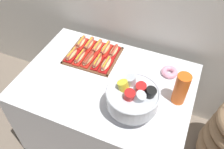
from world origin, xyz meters
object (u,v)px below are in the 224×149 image
(hot_dog_4, at_px, (106,64))
(donut, at_px, (170,72))
(hot_dog_1, at_px, (80,57))
(hot_dog_3, at_px, (97,62))
(hot_dog_5, at_px, (81,43))
(punch_bowl, at_px, (133,97))
(hot_dog_7, at_px, (97,47))
(hot_dog_0, at_px, (72,55))
(hot_dog_2, at_px, (89,59))
(serving_tray, at_px, (93,56))
(hot_dog_8, at_px, (105,49))
(hot_dog_6, at_px, (89,45))
(cup_stack, at_px, (181,89))
(buffet_table, at_px, (107,110))
(hot_dog_9, at_px, (114,51))

(hot_dog_4, distance_m, donut, 0.49)
(hot_dog_1, xyz_separation_m, hot_dog_3, (0.15, 0.00, 0.00))
(hot_dog_5, distance_m, punch_bowl, 0.78)
(hot_dog_5, relative_size, hot_dog_7, 0.97)
(hot_dog_0, relative_size, donut, 1.28)
(hot_dog_2, bearing_deg, hot_dog_4, 1.27)
(serving_tray, height_order, hot_dog_1, hot_dog_1)
(hot_dog_7, distance_m, hot_dog_8, 0.08)
(hot_dog_5, distance_m, donut, 0.77)
(hot_dog_5, relative_size, hot_dog_6, 0.97)
(hot_dog_3, height_order, cup_stack, cup_stack)
(buffet_table, height_order, hot_dog_5, hot_dog_5)
(hot_dog_4, bearing_deg, hot_dog_8, 115.71)
(hot_dog_1, height_order, hot_dog_5, same)
(punch_bowl, height_order, cup_stack, punch_bowl)
(hot_dog_3, bearing_deg, punch_bowl, -37.29)
(serving_tray, bearing_deg, cup_stack, -13.91)
(hot_dog_8, relative_size, donut, 1.36)
(hot_dog_5, bearing_deg, donut, -2.62)
(hot_dog_9, distance_m, donut, 0.48)
(serving_tray, xyz_separation_m, hot_dog_9, (0.15, 0.09, 0.03))
(hot_dog_0, xyz_separation_m, hot_dog_3, (0.22, 0.00, 0.00))
(hot_dog_1, relative_size, hot_dog_7, 1.05)
(hot_dog_1, height_order, hot_dog_6, hot_dog_6)
(hot_dog_4, bearing_deg, punch_bowl, -43.38)
(hot_dog_2, bearing_deg, hot_dog_1, -178.73)
(hot_dog_4, bearing_deg, hot_dog_2, -178.73)
(hot_dog_7, bearing_deg, hot_dog_5, -178.73)
(hot_dog_8, height_order, donut, hot_dog_8)
(hot_dog_6, distance_m, hot_dog_9, 0.23)
(hot_dog_3, relative_size, hot_dog_6, 1.00)
(hot_dog_3, distance_m, hot_dog_4, 0.08)
(hot_dog_1, bearing_deg, punch_bowl, -28.63)
(hot_dog_4, distance_m, hot_dog_5, 0.34)
(hot_dog_5, xyz_separation_m, punch_bowl, (0.62, -0.46, 0.10))
(hot_dog_1, relative_size, cup_stack, 0.73)
(punch_bowl, bearing_deg, hot_dog_0, 154.49)
(hot_dog_8, relative_size, hot_dog_9, 1.11)
(hot_dog_0, bearing_deg, hot_dog_4, 1.27)
(hot_dog_5, xyz_separation_m, hot_dog_8, (0.22, 0.00, 0.00))
(punch_bowl, relative_size, donut, 2.69)
(hot_dog_0, xyz_separation_m, hot_dog_4, (0.30, 0.01, -0.00))
(hot_dog_9, height_order, cup_stack, cup_stack)
(hot_dog_5, distance_m, hot_dog_9, 0.30)
(buffet_table, xyz_separation_m, hot_dog_8, (-0.13, 0.29, 0.40))
(hot_dog_2, height_order, hot_dog_3, same)
(hot_dog_8, bearing_deg, hot_dog_5, -178.73)
(hot_dog_0, height_order, cup_stack, cup_stack)
(hot_dog_6, height_order, hot_dog_7, hot_dog_6)
(hot_dog_0, bearing_deg, hot_dog_9, 30.08)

